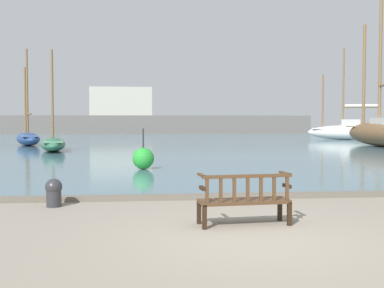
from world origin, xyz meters
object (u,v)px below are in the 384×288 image
(sailboat_mid_starboard, at_px, (53,143))
(channel_buoy, at_px, (143,158))
(park_bench, at_px, (244,199))
(mooring_bollard, at_px, (54,192))
(sailboat_far_starboard, at_px, (345,130))
(sailboat_outer_starboard, at_px, (381,131))
(sailboat_far_port, at_px, (28,137))

(sailboat_mid_starboard, xyz_separation_m, channel_buoy, (5.29, -11.21, -0.08))
(park_bench, xyz_separation_m, mooring_bollard, (-3.69, 2.19, -0.14))
(sailboat_far_starboard, height_order, sailboat_outer_starboard, sailboat_outer_starboard)
(park_bench, distance_m, sailboat_far_starboard, 38.98)
(sailboat_far_starboard, distance_m, channel_buoy, 31.97)
(sailboat_far_starboard, height_order, mooring_bollard, sailboat_far_starboard)
(mooring_bollard, relative_size, channel_buoy, 0.41)
(sailboat_far_starboard, xyz_separation_m, sailboat_mid_starboard, (-24.03, -14.69, -0.37))
(sailboat_mid_starboard, height_order, sailboat_outer_starboard, sailboat_outer_starboard)
(sailboat_mid_starboard, bearing_deg, park_bench, -70.85)
(mooring_bollard, bearing_deg, sailboat_far_starboard, 57.92)
(sailboat_far_starboard, relative_size, sailboat_far_port, 1.23)
(sailboat_far_port, bearing_deg, sailboat_mid_starboard, -65.91)
(sailboat_far_port, height_order, channel_buoy, sailboat_far_port)
(sailboat_far_starboard, relative_size, mooring_bollard, 13.93)
(sailboat_outer_starboard, distance_m, mooring_bollard, 28.11)
(channel_buoy, bearing_deg, sailboat_far_starboard, 54.10)
(sailboat_outer_starboard, relative_size, sailboat_far_port, 1.74)
(park_bench, distance_m, sailboat_outer_starboard, 27.71)
(sailboat_outer_starboard, bearing_deg, sailboat_far_starboard, 78.20)
(mooring_bollard, bearing_deg, sailboat_outer_starboard, 49.57)
(mooring_bollard, xyz_separation_m, channel_buoy, (1.89, 7.02, 0.15))
(park_bench, distance_m, channel_buoy, 9.38)
(sailboat_mid_starboard, bearing_deg, sailboat_far_port, 114.09)
(sailboat_mid_starboard, bearing_deg, channel_buoy, -64.74)
(sailboat_outer_starboard, height_order, sailboat_far_port, sailboat_outer_starboard)
(sailboat_far_starboard, bearing_deg, mooring_bollard, -122.08)
(park_bench, relative_size, sailboat_far_starboard, 0.19)
(park_bench, height_order, sailboat_far_starboard, sailboat_far_starboard)
(sailboat_far_starboard, distance_m, sailboat_far_port, 28.18)
(park_bench, xyz_separation_m, sailboat_far_starboard, (16.94, 35.10, 0.46))
(sailboat_far_port, relative_size, mooring_bollard, 11.32)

